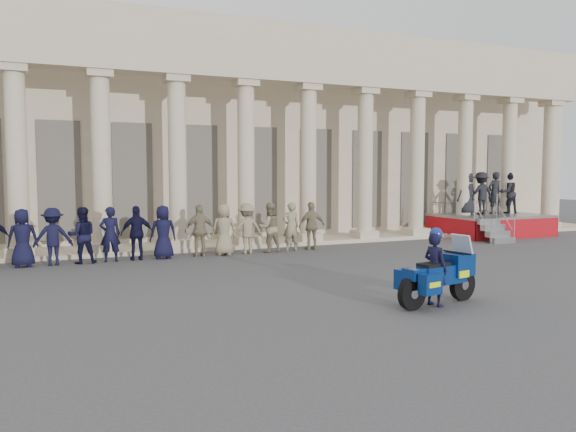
# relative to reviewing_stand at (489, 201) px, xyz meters

# --- Properties ---
(ground) EXTENTS (90.00, 90.00, 0.00)m
(ground) POSITION_rel_reviewing_stand_xyz_m (-12.88, -7.68, -1.55)
(ground) COLOR #3F3F41
(ground) RESTS_ON ground
(building) EXTENTS (40.00, 12.50, 9.00)m
(building) POSITION_rel_reviewing_stand_xyz_m (-12.88, 7.06, 2.98)
(building) COLOR #C0AE90
(building) RESTS_ON ground
(officer_rank) EXTENTS (17.41, 0.67, 1.78)m
(officer_rank) POSITION_rel_reviewing_stand_xyz_m (-17.88, -1.20, -0.66)
(officer_rank) COLOR black
(officer_rank) RESTS_ON ground
(reviewing_stand) EXTENTS (4.70, 4.40, 2.88)m
(reviewing_stand) POSITION_rel_reviewing_stand_xyz_m (0.00, 0.00, 0.00)
(reviewing_stand) COLOR gray
(reviewing_stand) RESTS_ON ground
(motorcycle) EXTENTS (2.31, 1.11, 1.49)m
(motorcycle) POSITION_rel_reviewing_stand_xyz_m (-10.80, -10.12, -0.90)
(motorcycle) COLOR black
(motorcycle) RESTS_ON ground
(rider) EXTENTS (0.49, 0.65, 1.69)m
(rider) POSITION_rel_reviewing_stand_xyz_m (-10.92, -10.15, -0.70)
(rider) COLOR black
(rider) RESTS_ON ground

